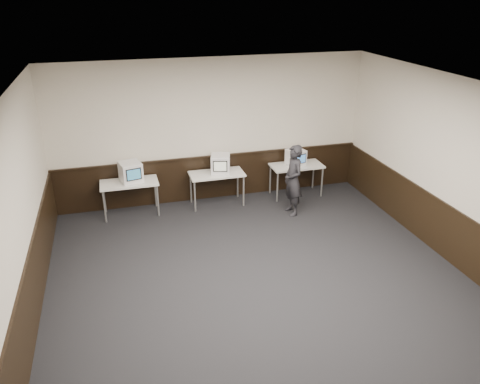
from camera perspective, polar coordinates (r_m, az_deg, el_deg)
name	(u,v)px	position (r m, az deg, el deg)	size (l,w,h in m)	color
floor	(268,297)	(7.67, 3.46, -12.60)	(8.00, 8.00, 0.00)	black
ceiling	(274,98)	(6.32, 4.19, 11.41)	(8.00, 8.00, 0.00)	white
back_wall	(212,131)	(10.45, -3.46, 7.44)	(7.00, 7.00, 0.00)	silver
left_wall	(12,239)	(6.67, -26.08, -5.12)	(8.00, 8.00, 0.00)	silver
right_wall	(472,182)	(8.59, 26.44, 1.14)	(8.00, 8.00, 0.00)	silver
wainscot_back	(213,177)	(10.80, -3.29, 1.80)	(6.98, 0.04, 1.00)	black
wainscot_left	(29,308)	(7.22, -24.32, -12.79)	(0.04, 7.98, 1.00)	black
wainscot_right	(458,240)	(9.01, 25.08, -5.33)	(0.04, 7.98, 1.00)	black
wainscot_rail	(213,156)	(10.59, -3.33, 4.37)	(6.98, 0.06, 0.04)	black
desk_left	(129,185)	(10.18, -13.34, 0.83)	(1.20, 0.60, 0.75)	white
desk_center	(217,176)	(10.39, -2.86, 1.96)	(1.20, 0.60, 0.75)	white
desk_right	(297,168)	(10.93, 6.91, 2.95)	(1.20, 0.60, 0.75)	white
emac_left	(131,172)	(10.09, -13.18, 2.40)	(0.52, 0.53, 0.43)	white
emac_center	(221,164)	(10.32, -2.39, 3.47)	(0.51, 0.53, 0.41)	white
emac_right	(296,157)	(10.85, 6.83, 4.22)	(0.45, 0.47, 0.36)	white
person	(293,180)	(9.96, 6.50, 1.43)	(0.56, 0.37, 1.55)	#222227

